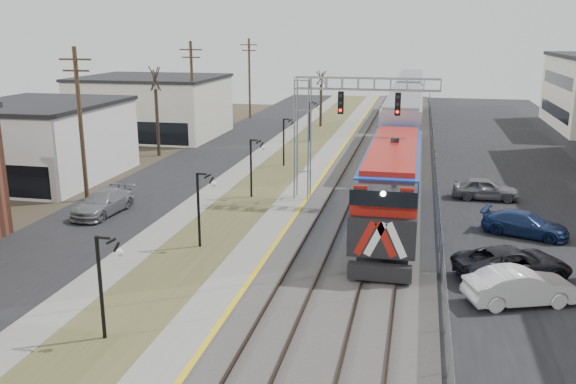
% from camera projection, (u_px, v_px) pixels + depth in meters
% --- Properties ---
extents(street_west, '(7.00, 120.00, 0.04)m').
position_uv_depth(street_west, '(186.00, 170.00, 49.37)').
color(street_west, black).
rests_on(street_west, ground).
extents(sidewalk, '(2.00, 120.00, 0.08)m').
position_uv_depth(sidewalk, '(239.00, 172.00, 48.45)').
color(sidewalk, gray).
rests_on(sidewalk, ground).
extents(grass_median, '(4.00, 120.00, 0.06)m').
position_uv_depth(grass_median, '(275.00, 174.00, 47.83)').
color(grass_median, '#4B4E29').
rests_on(grass_median, ground).
extents(platform, '(2.00, 120.00, 0.24)m').
position_uv_depth(platform, '(313.00, 175.00, 47.20)').
color(platform, gray).
rests_on(platform, ground).
extents(ballast_bed, '(8.00, 120.00, 0.20)m').
position_uv_depth(ballast_bed, '(378.00, 178.00, 46.18)').
color(ballast_bed, '#595651').
rests_on(ballast_bed, ground).
extents(parking_lot, '(16.00, 120.00, 0.04)m').
position_uv_depth(parking_lot, '(546.00, 188.00, 43.73)').
color(parking_lot, black).
rests_on(parking_lot, ground).
extents(platform_edge, '(0.24, 120.00, 0.01)m').
position_uv_depth(platform_edge, '(324.00, 174.00, 46.98)').
color(platform_edge, gold).
rests_on(platform_edge, platform).
extents(track_near, '(1.58, 120.00, 0.15)m').
position_uv_depth(track_near, '(352.00, 175.00, 46.54)').
color(track_near, '#2D2119').
rests_on(track_near, ballast_bed).
extents(track_far, '(1.58, 120.00, 0.15)m').
position_uv_depth(track_far, '(398.00, 177.00, 45.82)').
color(track_far, '#2D2119').
rests_on(track_far, ballast_bed).
extents(train, '(3.00, 63.05, 5.33)m').
position_uv_depth(train, '(405.00, 119.00, 57.20)').
color(train, '#1642B4').
rests_on(train, ground).
extents(signal_gantry, '(9.00, 1.07, 8.15)m').
position_uv_depth(signal_gantry, '(329.00, 118.00, 38.72)').
color(signal_gantry, gray).
rests_on(signal_gantry, ground).
extents(lampposts, '(0.14, 62.14, 4.00)m').
position_uv_depth(lampposts, '(200.00, 209.00, 31.54)').
color(lampposts, black).
rests_on(lampposts, ground).
extents(utility_poles, '(0.28, 80.28, 10.00)m').
position_uv_depth(utility_poles, '(81.00, 126.00, 39.26)').
color(utility_poles, '#4C3823').
rests_on(utility_poles, ground).
extents(fence, '(0.04, 120.00, 1.60)m').
position_uv_depth(fence, '(435.00, 172.00, 45.13)').
color(fence, gray).
rests_on(fence, ground).
extents(bare_trees, '(12.30, 42.30, 5.95)m').
position_uv_depth(bare_trees, '(188.00, 129.00, 52.62)').
color(bare_trees, '#382D23').
rests_on(bare_trees, ground).
extents(car_lot_b, '(4.82, 3.07, 1.50)m').
position_uv_depth(car_lot_b, '(521.00, 287.00, 24.99)').
color(car_lot_b, white).
rests_on(car_lot_b, ground).
extents(car_lot_c, '(5.79, 4.22, 1.46)m').
position_uv_depth(car_lot_c, '(513.00, 264.00, 27.54)').
color(car_lot_c, black).
rests_on(car_lot_c, ground).
extents(car_lot_d, '(4.93, 3.26, 1.33)m').
position_uv_depth(car_lot_d, '(525.00, 225.00, 33.37)').
color(car_lot_d, navy).
rests_on(car_lot_d, ground).
extents(car_lot_e, '(4.30, 1.79, 1.46)m').
position_uv_depth(car_lot_e, '(485.00, 189.00, 40.54)').
color(car_lot_e, slate).
rests_on(car_lot_e, ground).
extents(car_street_b, '(2.38, 5.10, 1.44)m').
position_uv_depth(car_street_b, '(103.00, 203.00, 37.27)').
color(car_street_b, gray).
rests_on(car_street_b, ground).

